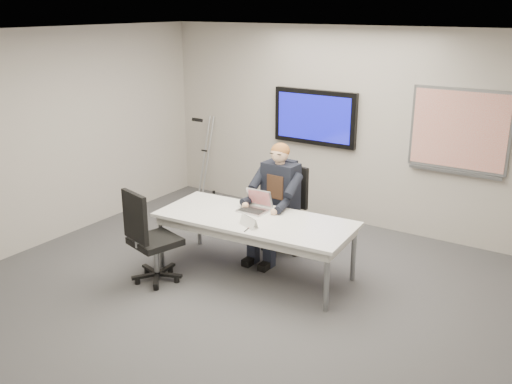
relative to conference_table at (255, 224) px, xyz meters
The scene contains 14 objects.
floor 1.00m from the conference_table, 81.58° to the right, with size 6.00×6.00×0.02m, color #39383B.
ceiling 2.31m from the conference_table, 81.58° to the right, with size 6.00×6.00×0.02m, color silver.
wall_back 2.36m from the conference_table, 87.06° to the left, with size 6.00×0.02×2.80m, color #ADA79C.
wall_left 3.08m from the conference_table, 165.02° to the right, with size 0.02×6.00×2.80m, color #ADA79C.
conference_table is the anchor object (origin of this frame).
tv_display 2.37m from the conference_table, 100.06° to the left, with size 1.30×0.09×0.80m.
whiteboard 2.90m from the conference_table, 52.86° to the left, with size 1.25×0.08×1.10m.
office_chair_far 0.83m from the conference_table, 94.91° to the left, with size 0.61×0.61×1.11m.
office_chair_near 1.23m from the conference_table, 136.57° to the right, with size 0.66×0.66×1.13m.
seated_person 0.52m from the conference_table, 98.39° to the left, with size 0.46×0.79×1.45m.
crutch 2.98m from the conference_table, 138.97° to the left, with size 0.19×0.47×1.39m, color #A5A8AC, non-canonical shape.
laptop 0.30m from the conference_table, 121.94° to the left, with size 0.34×0.32×0.24m.
name_tent 0.30m from the conference_table, 71.54° to the right, with size 0.28×0.08×0.11m, color white, non-canonical shape.
pen 0.39m from the conference_table, 69.99° to the right, with size 0.01×0.01×0.14m, color black.
Camera 1 is at (3.28, -4.39, 3.07)m, focal length 40.00 mm.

